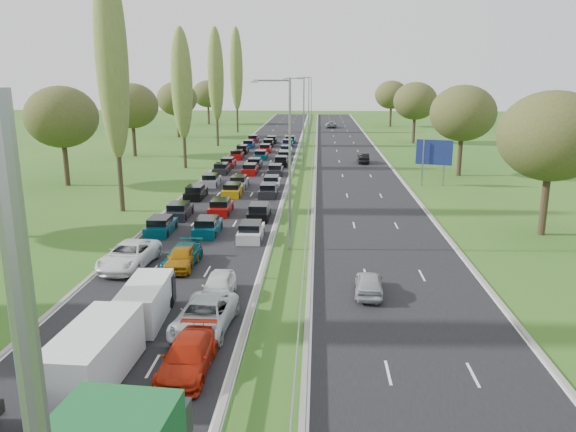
# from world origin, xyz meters

# --- Properties ---
(ground) EXTENTS (260.00, 260.00, 0.00)m
(ground) POSITION_xyz_m (4.50, 80.00, 0.00)
(ground) COLOR #28591B
(ground) RESTS_ON ground
(near_carriageway) EXTENTS (10.50, 215.00, 0.04)m
(near_carriageway) POSITION_xyz_m (-2.25, 82.50, 0.00)
(near_carriageway) COLOR black
(near_carriageway) RESTS_ON ground
(far_carriageway) EXTENTS (10.50, 215.00, 0.04)m
(far_carriageway) POSITION_xyz_m (11.25, 82.50, 0.00)
(far_carriageway) COLOR black
(far_carriageway) RESTS_ON ground
(central_reservation) EXTENTS (2.36, 215.00, 0.32)m
(central_reservation) POSITION_xyz_m (4.50, 82.50, 0.55)
(central_reservation) COLOR gray
(central_reservation) RESTS_ON ground
(lamp_columns) EXTENTS (0.18, 140.18, 12.00)m
(lamp_columns) POSITION_xyz_m (4.50, 78.00, 6.00)
(lamp_columns) COLOR gray
(lamp_columns) RESTS_ON ground
(poplar_row) EXTENTS (2.80, 127.80, 22.44)m
(poplar_row) POSITION_xyz_m (-11.50, 68.17, 12.39)
(poplar_row) COLOR #2D2116
(poplar_row) RESTS_ON ground
(woodland_left) EXTENTS (8.00, 166.00, 11.10)m
(woodland_left) POSITION_xyz_m (-22.00, 62.63, 7.68)
(woodland_left) COLOR #2D2116
(woodland_left) RESTS_ON ground
(woodland_right) EXTENTS (8.00, 153.00, 11.10)m
(woodland_right) POSITION_xyz_m (24.00, 66.67, 7.68)
(woodland_right) COLOR #2D2116
(woodland_right) RESTS_ON ground
(traffic_queue_fill) EXTENTS (9.07, 68.38, 0.80)m
(traffic_queue_fill) POSITION_xyz_m (-2.24, 77.42, 0.44)
(traffic_queue_fill) COLOR #053F4C
(traffic_queue_fill) RESTS_ON ground
(near_car_2) EXTENTS (3.08, 5.91, 1.59)m
(near_car_2) POSITION_xyz_m (-5.72, 38.64, 0.82)
(near_car_2) COLOR white
(near_car_2) RESTS_ON near_carriageway
(near_car_7) EXTENTS (2.12, 4.71, 1.34)m
(near_car_7) POSITION_xyz_m (-2.32, 39.06, 0.69)
(near_car_7) COLOR #054B51
(near_car_7) RESTS_ON near_carriageway
(near_car_8) EXTENTS (1.70, 4.20, 1.43)m
(near_car_8) POSITION_xyz_m (-2.24, 38.63, 0.74)
(near_car_8) COLOR #AC6C0B
(near_car_8) RESTS_ON near_carriageway
(near_car_10) EXTENTS (2.87, 5.60, 1.51)m
(near_car_10) POSITION_xyz_m (1.03, 29.55, 0.78)
(near_car_10) COLOR silver
(near_car_10) RESTS_ON near_carriageway
(near_car_11) EXTENTS (2.01, 4.79, 1.38)m
(near_car_11) POSITION_xyz_m (1.12, 25.62, 0.71)
(near_car_11) COLOR #B1200A
(near_car_11) RESTS_ON near_carriageway
(near_car_12) EXTENTS (1.72, 4.17, 1.41)m
(near_car_12) POSITION_xyz_m (1.01, 33.65, 0.73)
(near_car_12) COLOR silver
(near_car_12) RESTS_ON near_carriageway
(far_car_0) EXTENTS (1.82, 3.96, 1.32)m
(far_car_0) POSITION_xyz_m (9.42, 34.73, 0.68)
(far_car_0) COLOR #9EA4A7
(far_car_0) RESTS_ON far_carriageway
(far_car_1) EXTENTS (1.49, 4.27, 1.41)m
(far_car_1) POSITION_xyz_m (12.86, 84.88, 0.72)
(far_car_1) COLOR black
(far_car_1) RESTS_ON far_carriageway
(far_car_2) EXTENTS (2.53, 5.48, 1.52)m
(far_car_2) POSITION_xyz_m (9.43, 141.64, 0.78)
(far_car_2) COLOR gray
(far_car_2) RESTS_ON far_carriageway
(white_van_front) EXTENTS (2.24, 5.70, 2.29)m
(white_van_front) POSITION_xyz_m (-2.46, 24.94, 1.17)
(white_van_front) COLOR silver
(white_van_front) RESTS_ON near_carriageway
(white_van_rear) EXTENTS (1.91, 4.88, 1.96)m
(white_van_rear) POSITION_xyz_m (-2.16, 30.80, 1.01)
(white_van_rear) COLOR silver
(white_van_rear) RESTS_ON near_carriageway
(direction_sign) EXTENTS (3.84, 1.31, 5.20)m
(direction_sign) POSITION_xyz_m (19.40, 67.96, 3.57)
(direction_sign) COLOR gray
(direction_sign) RESTS_ON ground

